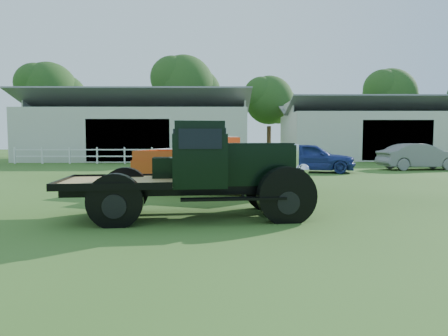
{
  "coord_description": "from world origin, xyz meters",
  "views": [
    {
      "loc": [
        0.18,
        -9.03,
        1.79
      ],
      "look_at": [
        0.2,
        1.2,
        1.05
      ],
      "focal_mm": 32.0,
      "sensor_mm": 36.0,
      "label": 1
    }
  ],
  "objects_px": {
    "red_pickup": "(210,164)",
    "misc_car_grey": "(419,157)",
    "vintage_flatbed": "(193,170)",
    "misc_car_blue": "(310,157)",
    "white_pickup": "(207,160)"
  },
  "relations": [
    {
      "from": "red_pickup",
      "to": "misc_car_grey",
      "type": "distance_m",
      "value": 15.46
    },
    {
      "from": "red_pickup",
      "to": "misc_car_grey",
      "type": "relative_size",
      "value": 1.12
    },
    {
      "from": "vintage_flatbed",
      "to": "misc_car_grey",
      "type": "bearing_deg",
      "value": 42.4
    },
    {
      "from": "red_pickup",
      "to": "misc_car_blue",
      "type": "height_order",
      "value": "red_pickup"
    },
    {
      "from": "vintage_flatbed",
      "to": "misc_car_grey",
      "type": "distance_m",
      "value": 18.72
    },
    {
      "from": "red_pickup",
      "to": "white_pickup",
      "type": "relative_size",
      "value": 1.07
    },
    {
      "from": "vintage_flatbed",
      "to": "red_pickup",
      "type": "xyz_separation_m",
      "value": [
        0.23,
        4.4,
        -0.14
      ]
    },
    {
      "from": "vintage_flatbed",
      "to": "misc_car_blue",
      "type": "distance_m",
      "value": 13.59
    },
    {
      "from": "red_pickup",
      "to": "misc_car_blue",
      "type": "bearing_deg",
      "value": 76.78
    },
    {
      "from": "vintage_flatbed",
      "to": "red_pickup",
      "type": "distance_m",
      "value": 4.41
    },
    {
      "from": "white_pickup",
      "to": "misc_car_grey",
      "type": "relative_size",
      "value": 1.05
    },
    {
      "from": "misc_car_blue",
      "to": "vintage_flatbed",
      "type": "bearing_deg",
      "value": 169.63
    },
    {
      "from": "vintage_flatbed",
      "to": "white_pickup",
      "type": "relative_size",
      "value": 1.13
    },
    {
      "from": "vintage_flatbed",
      "to": "red_pickup",
      "type": "relative_size",
      "value": 1.06
    },
    {
      "from": "white_pickup",
      "to": "misc_car_grey",
      "type": "xyz_separation_m",
      "value": [
        12.19,
        6.1,
        -0.13
      ]
    }
  ]
}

